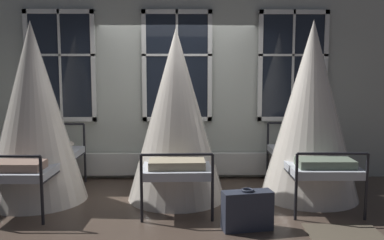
% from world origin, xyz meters
% --- Properties ---
extents(ground, '(19.86, 19.86, 0.00)m').
position_xyz_m(ground, '(0.00, 0.00, 0.00)').
color(ground, '#4C3D33').
extents(back_wall_with_windows, '(9.35, 0.10, 3.07)m').
position_xyz_m(back_wall_with_windows, '(0.00, 1.07, 1.53)').
color(back_wall_with_windows, '#B2B7AD').
rests_on(back_wall_with_windows, ground).
extents(window_bank, '(4.86, 0.10, 2.67)m').
position_xyz_m(window_bank, '(-0.00, 0.95, 1.13)').
color(window_bank, black).
rests_on(window_bank, ground).
extents(cot_first, '(1.35, 1.91, 2.44)m').
position_xyz_m(cot_first, '(-1.91, -0.15, 1.18)').
color(cot_first, black).
rests_on(cot_first, ground).
extents(cot_second, '(1.35, 1.92, 2.35)m').
position_xyz_m(cot_second, '(0.01, -0.09, 1.15)').
color(cot_second, black).
rests_on(cot_second, ground).
extents(cot_third, '(1.35, 1.91, 2.46)m').
position_xyz_m(cot_third, '(1.88, -0.06, 1.20)').
color(cot_third, black).
rests_on(cot_third, ground).
extents(rug_third, '(0.83, 0.60, 0.01)m').
position_xyz_m(rug_third, '(1.87, -1.42, 0.01)').
color(rug_third, brown).
rests_on(rug_third, ground).
extents(suitcase_dark, '(0.59, 0.31, 0.47)m').
position_xyz_m(suitcase_dark, '(0.82, -1.27, 0.22)').
color(suitcase_dark, '#2D3342').
rests_on(suitcase_dark, ground).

